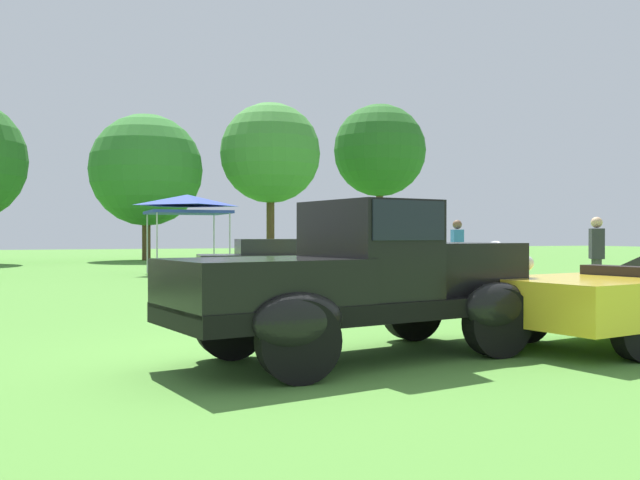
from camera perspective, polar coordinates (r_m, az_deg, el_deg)
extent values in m
plane|color=#4C8433|center=(7.53, -2.42, -9.78)|extent=(120.00, 120.00, 0.00)
cube|color=black|center=(7.46, 3.31, -5.53)|extent=(4.39, 2.19, 0.20)
cube|color=black|center=(8.22, 10.46, -2.33)|extent=(1.73, 1.36, 0.60)
ellipsoid|color=silver|center=(8.78, 14.31, -2.29)|extent=(0.25, 0.54, 0.68)
cube|color=black|center=(7.49, 4.02, -0.75)|extent=(1.24, 1.53, 1.04)
cube|color=black|center=(7.49, 4.02, 1.54)|extent=(1.16, 1.55, 0.40)
cube|color=black|center=(6.82, -4.87, -3.56)|extent=(2.05, 1.72, 0.48)
ellipsoid|color=black|center=(8.83, 7.61, -4.61)|extent=(0.97, 0.52, 0.52)
ellipsoid|color=black|center=(7.78, 14.44, -5.30)|extent=(0.97, 0.52, 0.52)
ellipsoid|color=black|center=(7.49, -7.40, -5.51)|extent=(0.97, 0.52, 0.52)
ellipsoid|color=black|center=(6.22, -1.80, -6.73)|extent=(0.97, 0.52, 0.52)
sphere|color=silver|center=(9.12, 12.51, -1.68)|extent=(0.18, 0.18, 0.18)
sphere|color=silver|center=(8.51, 16.67, -1.84)|extent=(0.18, 0.18, 0.18)
cylinder|color=black|center=(8.85, 7.61, -5.77)|extent=(0.76, 0.24, 0.76)
cylinder|color=black|center=(7.80, 14.44, -6.61)|extent=(0.76, 0.24, 0.76)
cylinder|color=black|center=(7.51, -7.40, -6.88)|extent=(0.76, 0.24, 0.76)
cylinder|color=black|center=(6.24, -1.80, -8.37)|extent=(0.76, 0.24, 0.76)
cube|color=black|center=(9.22, 24.18, -2.87)|extent=(0.50, 1.23, 0.28)
cylinder|color=black|center=(8.98, 16.62, -6.01)|extent=(0.66, 0.20, 0.66)
cylinder|color=black|center=(8.05, 24.97, -6.78)|extent=(0.66, 0.20, 0.66)
cube|color=#28282D|center=(19.02, -3.43, -2.09)|extent=(4.56, 2.24, 0.60)
cube|color=black|center=(18.97, -3.95, -0.58)|extent=(2.10, 1.69, 0.44)
cylinder|color=black|center=(18.56, 1.00, -2.70)|extent=(0.64, 0.22, 0.64)
cylinder|color=black|center=(18.06, -7.08, -2.79)|extent=(0.64, 0.22, 0.64)
cylinder|color=#383838|center=(16.84, 11.20, -2.66)|extent=(0.16, 0.16, 0.86)
cylinder|color=#383838|center=(16.64, 11.34, -2.69)|extent=(0.16, 0.16, 0.86)
cube|color=#336BB2|center=(16.72, 11.27, -0.18)|extent=(0.37, 0.46, 0.60)
sphere|color=brown|center=(16.72, 11.28, 1.26)|extent=(0.22, 0.22, 0.22)
cylinder|color=#383838|center=(14.79, 21.82, -3.11)|extent=(0.16, 0.16, 0.86)
cylinder|color=#383838|center=(14.59, 21.95, -3.16)|extent=(0.16, 0.16, 0.86)
cube|color=#2D2D33|center=(14.66, 21.89, -0.28)|extent=(0.42, 0.47, 0.60)
sphere|color=tan|center=(14.66, 21.90, 1.36)|extent=(0.22, 0.22, 0.22)
cylinder|color=#9E998E|center=(15.79, -0.55, -2.85)|extent=(0.16, 0.16, 0.86)
cylinder|color=#9E998E|center=(15.97, -0.20, -2.82)|extent=(0.16, 0.16, 0.86)
cube|color=gold|center=(15.85, -0.37, -0.20)|extent=(0.46, 0.44, 0.60)
sphere|color=brown|center=(15.85, -0.37, 1.32)|extent=(0.22, 0.22, 0.22)
cylinder|color=#B7B7BC|center=(25.36, -8.76, -0.27)|extent=(0.05, 0.05, 2.05)
cylinder|color=#B7B7BC|center=(23.05, -7.46, -0.34)|extent=(0.05, 0.05, 2.05)
cylinder|color=#B7B7BC|center=(24.95, -14.09, -0.29)|extent=(0.05, 0.05, 2.05)
cylinder|color=#B7B7BC|center=(22.59, -13.32, -0.37)|extent=(0.05, 0.05, 2.05)
cube|color=#2D429E|center=(23.97, -10.91, 2.25)|extent=(2.64, 2.64, 0.10)
pyramid|color=#2D429E|center=(23.99, -10.91, 3.25)|extent=(2.59, 2.59, 0.38)
cylinder|color=brown|center=(37.32, -14.16, 0.77)|extent=(0.44, 0.44, 3.13)
sphere|color=#337A2D|center=(37.47, -14.17, 5.63)|extent=(5.86, 5.86, 5.86)
cylinder|color=brown|center=(38.01, -4.12, 1.67)|extent=(0.44, 0.44, 4.32)
sphere|color=#428938|center=(38.27, -4.12, 7.18)|extent=(5.50, 5.50, 5.50)
cylinder|color=brown|center=(42.24, 4.95, 1.97)|extent=(0.44, 0.44, 4.94)
sphere|color=#286623|center=(42.54, 4.95, 7.39)|extent=(5.61, 5.61, 5.61)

